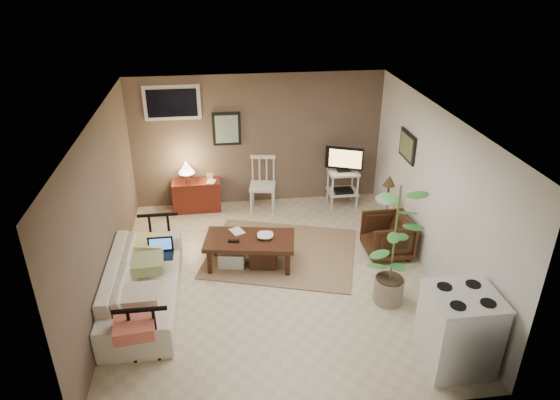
{
  "coord_description": "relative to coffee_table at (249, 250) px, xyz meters",
  "views": [
    {
      "loc": [
        -0.7,
        -5.99,
        4.24
      ],
      "look_at": [
        0.12,
        0.35,
        1.06
      ],
      "focal_mm": 32.0,
      "sensor_mm": 36.0,
      "label": 1
    }
  ],
  "objects": [
    {
      "name": "bowl",
      "position": [
        0.24,
        -0.02,
        0.31
      ],
      "size": [
        0.24,
        0.09,
        0.24
      ],
      "primitive_type": "imported",
      "rotation": [
        0.0,
        0.0,
        -0.13
      ],
      "color": "#3D1A10",
      "rests_on": "coffee_table"
    },
    {
      "name": "sofa_pillows",
      "position": [
        -1.4,
        -0.97,
        0.27
      ],
      "size": [
        0.43,
        2.15,
        0.15
      ],
      "primitive_type": null,
      "color": "beige",
      "rests_on": "sofa"
    },
    {
      "name": "rug",
      "position": [
        0.52,
        0.27,
        -0.27
      ],
      "size": [
        2.68,
        2.38,
        0.02
      ],
      "primitive_type": "cube",
      "rotation": [
        0.0,
        0.0,
        -0.3
      ],
      "color": "#8D7152",
      "rests_on": "floor"
    },
    {
      "name": "sofa",
      "position": [
        -1.46,
        -0.71,
        0.16
      ],
      "size": [
        0.66,
        2.26,
        0.88
      ],
      "primitive_type": "imported",
      "rotation": [
        0.0,
        0.0,
        1.57
      ],
      "color": "white",
      "rests_on": "floor"
    },
    {
      "name": "armchair",
      "position": [
        2.14,
        0.05,
        0.07
      ],
      "size": [
        0.65,
        0.69,
        0.7
      ],
      "primitive_type": "imported",
      "rotation": [
        0.0,
        0.0,
        -1.55
      ],
      "color": "#32190E",
      "rests_on": "floor"
    },
    {
      "name": "window",
      "position": [
        -1.11,
        2.15,
        1.67
      ],
      "size": [
        0.96,
        0.03,
        0.6
      ],
      "primitive_type": "cube",
      "color": "silver"
    },
    {
      "name": "coffee_table",
      "position": [
        0.0,
        0.0,
        0.0
      ],
      "size": [
        1.41,
        0.89,
        0.5
      ],
      "color": "#3D1A10",
      "rests_on": "floor"
    },
    {
      "name": "floor",
      "position": [
        0.34,
        -0.32,
        -0.28
      ],
      "size": [
        5.0,
        5.0,
        0.0
      ],
      "primitive_type": "plane",
      "color": "#C1B293",
      "rests_on": "ground"
    },
    {
      "name": "laptop",
      "position": [
        -1.24,
        -0.32,
        0.29
      ],
      "size": [
        0.35,
        0.25,
        0.24
      ],
      "color": "black",
      "rests_on": "sofa"
    },
    {
      "name": "spindle_chair",
      "position": [
        0.38,
        1.8,
        0.19
      ],
      "size": [
        0.52,
        0.52,
        0.99
      ],
      "color": "silver",
      "rests_on": "floor"
    },
    {
      "name": "book_table",
      "position": [
        -0.24,
        0.18,
        0.31
      ],
      "size": [
        0.16,
        0.09,
        0.23
      ],
      "primitive_type": "imported",
      "rotation": [
        0.0,
        0.0,
        0.42
      ],
      "color": "#3D1A10",
      "rests_on": "coffee_table"
    },
    {
      "name": "tv_stand",
      "position": [
        1.86,
        1.79,
        0.32
      ],
      "size": [
        0.65,
        0.44,
        1.13
      ],
      "color": "silver",
      "rests_on": "floor"
    },
    {
      "name": "book_console",
      "position": [
        -0.6,
        1.9,
        0.39
      ],
      "size": [
        0.15,
        0.06,
        0.2
      ],
      "primitive_type": "imported",
      "rotation": [
        0.0,
        0.0,
        -0.31
      ],
      "color": "#3D1A10",
      "rests_on": "red_console"
    },
    {
      "name": "art_back",
      "position": [
        -0.21,
        2.15,
        1.17
      ],
      "size": [
        0.5,
        0.03,
        0.6
      ],
      "primitive_type": "cube",
      "color": "black"
    },
    {
      "name": "potted_plant",
      "position": [
        1.79,
        -1.09,
        0.66
      ],
      "size": [
        0.44,
        0.44,
        1.75
      ],
      "color": "gray",
      "rests_on": "floor"
    },
    {
      "name": "sofa_end_rails",
      "position": [
        -1.33,
        -0.71,
        0.1
      ],
      "size": [
        0.61,
        2.26,
        0.76
      ],
      "primitive_type": null,
      "color": "black",
      "rests_on": "floor"
    },
    {
      "name": "art_right",
      "position": [
        2.57,
        0.73,
        1.24
      ],
      "size": [
        0.03,
        0.6,
        0.45
      ],
      "primitive_type": "cube",
      "color": "black"
    },
    {
      "name": "red_console",
      "position": [
        -0.82,
        1.95,
        0.06
      ],
      "size": [
        0.85,
        0.38,
        0.98
      ],
      "color": "maroon",
      "rests_on": "floor"
    },
    {
      "name": "stove",
      "position": [
        2.16,
        -2.29,
        0.21
      ],
      "size": [
        0.75,
        0.69,
        0.97
      ],
      "color": "silver",
      "rests_on": "floor"
    },
    {
      "name": "side_table",
      "position": [
        2.32,
        0.7,
        0.37
      ],
      "size": [
        0.39,
        0.39,
        1.05
      ],
      "color": "silver",
      "rests_on": "floor"
    }
  ]
}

